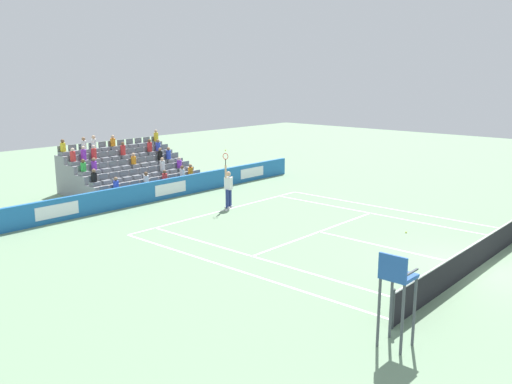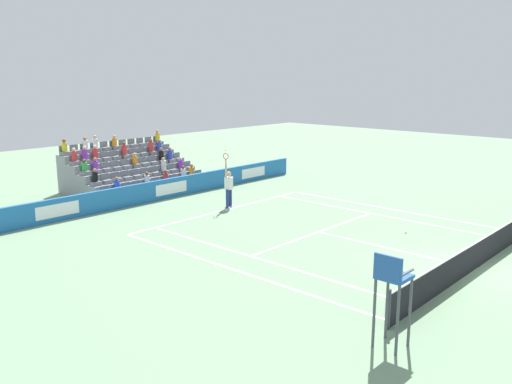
# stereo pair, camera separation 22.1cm
# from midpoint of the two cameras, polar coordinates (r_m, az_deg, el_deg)

# --- Properties ---
(ground_plane) EXTENTS (80.00, 80.00, 0.00)m
(ground_plane) POSITION_cam_midpoint_polar(r_m,az_deg,el_deg) (19.68, 22.37, -7.43)
(ground_plane) COLOR gray
(line_baseline) EXTENTS (10.97, 0.10, 0.01)m
(line_baseline) POSITION_cam_midpoint_polar(r_m,az_deg,el_deg) (25.89, -3.08, -1.90)
(line_baseline) COLOR white
(line_baseline) RESTS_ON ground
(line_service) EXTENTS (8.23, 0.10, 0.01)m
(line_service) POSITION_cam_midpoint_polar(r_m,az_deg,el_deg) (22.46, 6.87, -4.18)
(line_service) COLOR white
(line_service) RESTS_ON ground
(line_centre_service) EXTENTS (0.10, 6.40, 0.01)m
(line_centre_service) POSITION_cam_midpoint_polar(r_m,az_deg,el_deg) (20.87, 14.08, -5.74)
(line_centre_service) COLOR white
(line_centre_service) RESTS_ON ground
(line_singles_sideline_left) EXTENTS (0.10, 11.89, 0.01)m
(line_singles_sideline_left) POSITION_cam_midpoint_polar(r_m,az_deg,el_deg) (19.11, 0.78, -7.05)
(line_singles_sideline_left) COLOR white
(line_singles_sideline_left) RESTS_ON ground
(line_singles_sideline_right) EXTENTS (0.10, 11.89, 0.01)m
(line_singles_sideline_right) POSITION_cam_midpoint_polar(r_m,az_deg,el_deg) (25.61, 13.05, -2.36)
(line_singles_sideline_right) COLOR white
(line_singles_sideline_right) RESTS_ON ground
(line_doubles_sideline_left) EXTENTS (0.10, 11.89, 0.01)m
(line_doubles_sideline_left) POSITION_cam_midpoint_polar(r_m,az_deg,el_deg) (18.16, -2.11, -8.10)
(line_doubles_sideline_left) COLOR white
(line_doubles_sideline_left) RESTS_ON ground
(line_doubles_sideline_right) EXTENTS (0.10, 11.89, 0.01)m
(line_doubles_sideline_right) POSITION_cam_midpoint_polar(r_m,az_deg,el_deg) (26.78, 14.49, -1.80)
(line_doubles_sideline_right) COLOR white
(line_doubles_sideline_right) RESTS_ON ground
(line_centre_mark) EXTENTS (0.10, 0.20, 0.01)m
(line_centre_mark) POSITION_cam_midpoint_polar(r_m,az_deg,el_deg) (25.82, -2.93, -1.93)
(line_centre_mark) COLOR white
(line_centre_mark) RESTS_ON ground
(sponsor_barrier) EXTENTS (19.04, 0.22, 1.02)m
(sponsor_barrier) POSITION_cam_midpoint_polar(r_m,az_deg,el_deg) (28.71, -8.77, 0.42)
(sponsor_barrier) COLOR #1E66AD
(sponsor_barrier) RESTS_ON ground
(tennis_net) EXTENTS (11.97, 0.10, 1.07)m
(tennis_net) POSITION_cam_midpoint_polar(r_m,az_deg,el_deg) (19.53, 22.49, -6.07)
(tennis_net) COLOR #33383D
(tennis_net) RESTS_ON ground
(tennis_player) EXTENTS (0.53, 0.39, 2.85)m
(tennis_player) POSITION_cam_midpoint_polar(r_m,az_deg,el_deg) (26.16, -2.64, 0.47)
(tennis_player) COLOR navy
(tennis_player) RESTS_ON ground
(umpire_chair) EXTENTS (0.70, 0.70, 2.34)m
(umpire_chair) POSITION_cam_midpoint_polar(r_m,az_deg,el_deg) (13.11, 14.55, -9.60)
(umpire_chair) COLOR #474C54
(umpire_chair) RESTS_ON ground
(stadium_stand) EXTENTS (6.82, 4.75, 3.02)m
(stadium_stand) POSITION_cam_midpoint_polar(r_m,az_deg,el_deg) (31.45, -12.91, 1.87)
(stadium_stand) COLOR gray
(stadium_stand) RESTS_ON ground
(loose_tennis_ball) EXTENTS (0.07, 0.07, 0.07)m
(loose_tennis_ball) POSITION_cam_midpoint_polar(r_m,az_deg,el_deg) (22.94, 15.71, -4.13)
(loose_tennis_ball) COLOR #D1E533
(loose_tennis_ball) RESTS_ON ground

